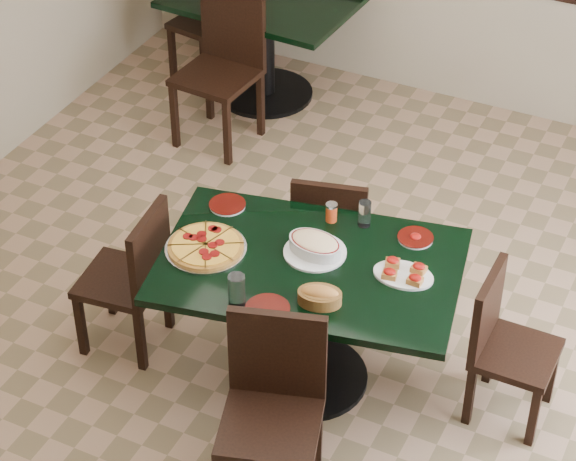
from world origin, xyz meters
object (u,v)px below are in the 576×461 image
at_px(bread_basket, 320,296).
at_px(bruschetta_platter, 404,272).
at_px(chair_left, 134,273).
at_px(lasagna_casserole, 315,246).
at_px(pepperoni_pizza, 206,247).
at_px(main_table, 310,293).
at_px(chair_right, 503,340).
at_px(back_chair_near, 224,59).
at_px(back_chair_left, 213,17).
at_px(chair_near, 274,400).
at_px(back_table, 265,27).
at_px(chair_far, 331,232).

bearing_deg(bread_basket, bruschetta_platter, 35.29).
xyz_separation_m(chair_left, lasagna_casserole, (0.88, 0.22, 0.33)).
bearing_deg(chair_left, pepperoni_pizza, 85.82).
bearing_deg(main_table, bread_basket, -67.46).
xyz_separation_m(chair_right, back_chair_near, (-2.34, 1.60, 0.12)).
bearing_deg(back_chair_left, bruschetta_platter, 53.65).
bearing_deg(bruschetta_platter, back_chair_near, 134.19).
bearing_deg(chair_near, back_chair_near, 105.80).
distance_m(chair_right, bruschetta_platter, 0.59).
distance_m(chair_left, back_chair_near, 2.04).
distance_m(back_chair_near, back_chair_left, 0.74).
relative_size(chair_near, chair_right, 1.15).
distance_m(back_table, chair_right, 3.17).
height_order(chair_far, bruschetta_platter, chair_far).
distance_m(chair_near, bread_basket, 0.50).
bearing_deg(chair_far, pepperoni_pizza, 51.51).
bearing_deg(chair_far, bread_basket, 96.31).
bearing_deg(chair_near, main_table, 84.62).
bearing_deg(back_table, pepperoni_pizza, -65.97).
relative_size(chair_far, bruschetta_platter, 2.83).
xyz_separation_m(chair_left, bread_basket, (1.05, -0.09, 0.32)).
relative_size(main_table, lasagna_casserole, 5.19).
bearing_deg(chair_far, back_chair_near, -57.50).
distance_m(chair_far, back_chair_left, 2.51).
xyz_separation_m(lasagna_casserole, bruschetta_platter, (0.43, 0.02, -0.02)).
distance_m(back_table, back_chair_left, 0.43).
distance_m(pepperoni_pizza, bread_basket, 0.65).
bearing_deg(main_table, back_chair_near, 117.27).
bearing_deg(pepperoni_pizza, bruschetta_platter, 13.68).
height_order(back_table, bruschetta_platter, bruschetta_platter).
bearing_deg(back_table, chair_near, -59.49).
xyz_separation_m(pepperoni_pizza, lasagna_casserole, (0.47, 0.20, 0.03)).
distance_m(chair_left, bruschetta_platter, 1.37).
relative_size(chair_near, bread_basket, 4.00).
distance_m(chair_near, chair_left, 1.14).
relative_size(chair_near, lasagna_casserole, 3.08).
xyz_separation_m(main_table, lasagna_casserole, (-0.01, 0.07, 0.23)).
bearing_deg(chair_right, lasagna_casserole, 99.61).
height_order(chair_left, lasagna_casserole, lasagna_casserole).
height_order(main_table, pepperoni_pizza, pepperoni_pizza).
distance_m(chair_left, pepperoni_pizza, 0.51).
distance_m(chair_right, back_chair_near, 2.84).
xyz_separation_m(chair_right, bread_basket, (-0.74, -0.46, 0.35)).
distance_m(back_table, chair_far, 2.20).
bearing_deg(pepperoni_pizza, back_chair_left, 118.42).
xyz_separation_m(chair_right, pepperoni_pizza, (-1.37, -0.35, 0.33)).
distance_m(main_table, chair_near, 0.66).
bearing_deg(lasagna_casserole, bread_basket, -53.45).
xyz_separation_m(chair_near, bread_basket, (0.03, 0.41, 0.28)).
bearing_deg(chair_left, bruschetta_platter, 93.61).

